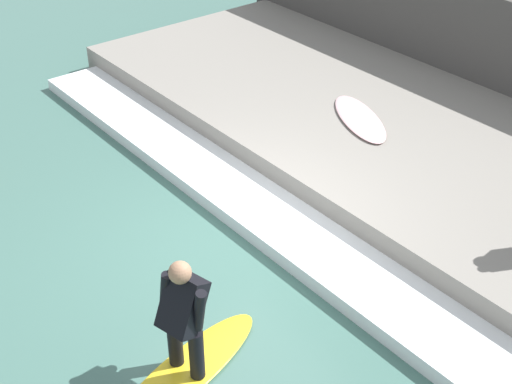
# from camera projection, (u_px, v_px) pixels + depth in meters

# --- Properties ---
(ground_plane) EXTENTS (28.00, 28.00, 0.00)m
(ground_plane) POSITION_uv_depth(u_px,v_px,m) (235.00, 247.00, 9.13)
(ground_plane) COLOR #426B60
(concrete_ledge) EXTENTS (4.40, 12.31, 0.48)m
(concrete_ledge) POSITION_uv_depth(u_px,v_px,m) (412.00, 148.00, 10.77)
(concrete_ledge) COLOR gray
(concrete_ledge) RESTS_ON ground_plane
(wave_foam_crest) EXTENTS (0.98, 11.70, 0.20)m
(wave_foam_crest) POSITION_uv_depth(u_px,v_px,m) (276.00, 221.00, 9.44)
(wave_foam_crest) COLOR white
(wave_foam_crest) RESTS_ON ground_plane
(surfboard_riding) EXTENTS (2.14, 1.02, 0.06)m
(surfboard_riding) POSITION_uv_depth(u_px,v_px,m) (187.00, 370.00, 7.35)
(surfboard_riding) COLOR yellow
(surfboard_riding) RESTS_ON ground_plane
(surfer_riding) EXTENTS (0.53, 0.63, 1.39)m
(surfer_riding) POSITION_uv_depth(u_px,v_px,m) (183.00, 313.00, 6.91)
(surfer_riding) COLOR black
(surfer_riding) RESTS_ON surfboard_riding
(surfboard_spare) EXTENTS (1.22, 1.72, 0.06)m
(surfboard_spare) POSITION_uv_depth(u_px,v_px,m) (360.00, 118.00, 10.99)
(surfboard_spare) COLOR beige
(surfboard_spare) RESTS_ON concrete_ledge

